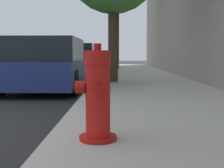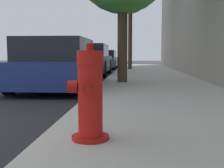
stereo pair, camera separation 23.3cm
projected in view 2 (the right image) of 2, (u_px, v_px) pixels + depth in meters
name	position (u px, v px, depth m)	size (l,w,h in m)	color
sidewalk_slab	(196.00, 143.00, 2.79)	(3.12, 40.00, 0.13)	#B7B2A8
fire_hydrant	(90.00, 96.00, 2.67)	(0.39, 0.39, 0.92)	#A91511
parked_car_near	(57.00, 65.00, 7.56)	(1.88, 3.81, 1.36)	navy
parked_car_mid	(89.00, 60.00, 12.82)	(1.84, 4.19, 1.41)	black
parked_car_far	(103.00, 60.00, 18.78)	(1.78, 4.42, 1.22)	#4C5156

